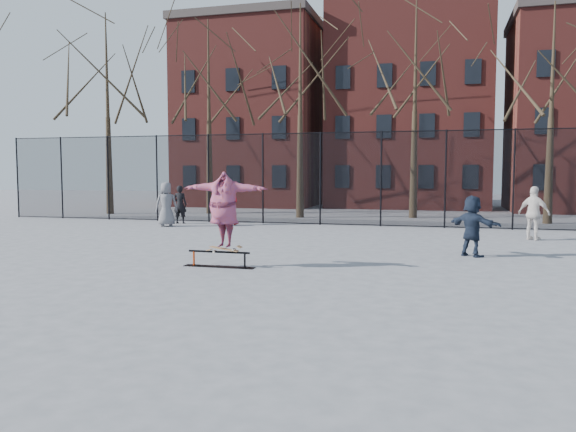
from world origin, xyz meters
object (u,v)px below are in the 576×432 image
(bystander_white, at_px, (534,213))
(skateboard, at_px, (224,249))
(skate_rail, at_px, (219,261))
(bystander_black, at_px, (180,204))
(bystander_navy, at_px, (472,226))
(bystander_grey, at_px, (166,204))
(bystander_red, at_px, (228,203))
(skater, at_px, (224,210))

(bystander_white, bearing_deg, skateboard, 78.14)
(skate_rail, bearing_deg, skateboard, 0.00)
(bystander_black, bearing_deg, bystander_white, 164.46)
(bystander_navy, bearing_deg, bystander_black, 8.09)
(skate_rail, height_order, bystander_grey, bystander_grey)
(skate_rail, relative_size, skateboard, 2.33)
(skate_rail, distance_m, bystander_red, 10.91)
(bystander_grey, distance_m, bystander_red, 2.63)
(bystander_grey, xyz_separation_m, bystander_white, (14.17, -1.04, -0.03))
(skate_rail, distance_m, bystander_navy, 6.91)
(skate_rail, bearing_deg, bystander_navy, 29.70)
(bystander_white, bearing_deg, bystander_black, 24.36)
(skater, bearing_deg, bystander_red, 115.80)
(bystander_white, xyz_separation_m, bystander_navy, (-2.19, -4.39, -0.08))
(skater, relative_size, bystander_grey, 1.19)
(bystander_black, distance_m, bystander_red, 2.29)
(bystander_red, xyz_separation_m, bystander_navy, (9.74, -6.80, -0.13))
(skate_rail, xyz_separation_m, bystander_white, (8.17, 7.80, 0.75))
(skate_rail, relative_size, bystander_white, 0.98)
(skate_rail, relative_size, bystander_navy, 1.07)
(skate_rail, bearing_deg, bystander_red, 110.21)
(bystander_grey, bearing_deg, bystander_navy, 128.99)
(skate_rail, xyz_separation_m, skater, (0.14, 0.00, 1.23))
(skateboard, distance_m, bystander_red, 10.94)
(skateboard, bearing_deg, bystander_grey, 124.78)
(skateboard, bearing_deg, skate_rail, -180.00)
(skate_rail, height_order, bystander_red, bystander_red)
(bystander_navy, bearing_deg, skater, 67.86)
(skateboard, distance_m, skater, 0.95)
(bystander_black, bearing_deg, skate_rail, 114.73)
(bystander_grey, height_order, bystander_red, bystander_red)
(bystander_white, bearing_deg, skate_rail, 77.65)
(bystander_grey, height_order, bystander_navy, bystander_grey)
(skater, distance_m, bystander_white, 11.21)
(bystander_red, bearing_deg, bystander_grey, 24.69)
(bystander_white, distance_m, bystander_navy, 4.91)
(bystander_navy, bearing_deg, skateboard, 67.86)
(skater, height_order, bystander_red, skater)
(skate_rail, distance_m, skater, 1.24)
(skater, distance_m, bystander_black, 11.95)
(skater, relative_size, bystander_red, 1.16)
(skater, xyz_separation_m, bystander_black, (-6.19, 10.21, -0.54))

